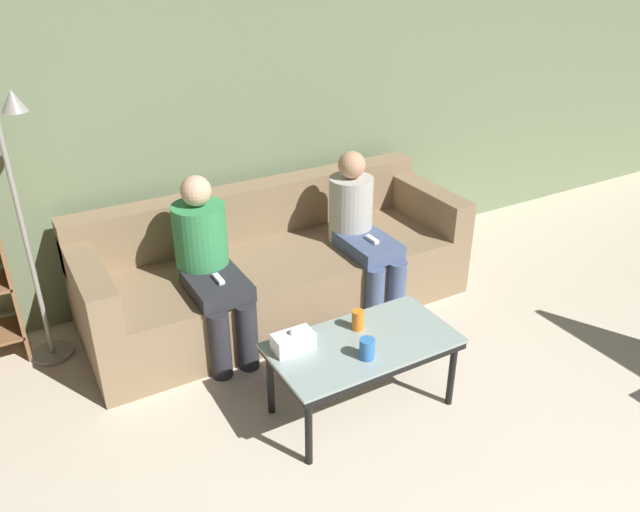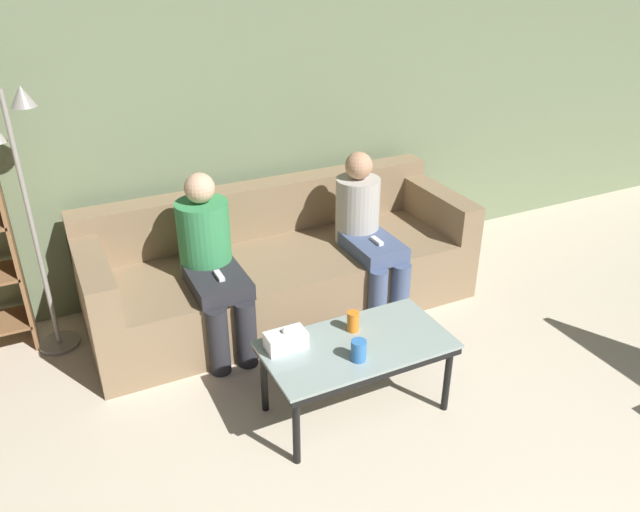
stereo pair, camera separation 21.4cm
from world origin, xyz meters
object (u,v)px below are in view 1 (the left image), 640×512
object	(u,v)px
cup_near_left	(367,349)
cup_near_right	(358,320)
couch	(275,269)
standing_lamp	(21,206)
tissue_box	(293,341)
coffee_table	(363,349)
seated_person_left_end	(208,261)
seated_person_mid_left	(360,227)

from	to	relation	value
cup_near_left	cup_near_right	world-z (taller)	cup_near_right
cup_near_right	couch	bearing A→B (deg)	88.69
couch	cup_near_left	xyz separation A→B (m)	(-0.13, -1.37, 0.21)
couch	cup_near_left	world-z (taller)	couch
cup_near_right	standing_lamp	xyz separation A→B (m)	(-1.48, 1.30, 0.52)
tissue_box	coffee_table	bearing A→B (deg)	-19.13
tissue_box	seated_person_left_end	world-z (taller)	seated_person_left_end
standing_lamp	seated_person_mid_left	xyz separation A→B (m)	(2.07, -0.42, -0.44)
tissue_box	seated_person_mid_left	size ratio (longest dim) A/B	0.20
couch	coffee_table	xyz separation A→B (m)	(-0.06, -1.23, 0.11)
cup_near_left	standing_lamp	size ratio (longest dim) A/B	0.07
coffee_table	seated_person_mid_left	bearing A→B (deg)	58.12
cup_near_left	cup_near_right	xyz separation A→B (m)	(0.10, 0.25, 0.00)
coffee_table	cup_near_right	xyz separation A→B (m)	(0.04, 0.12, 0.10)
cup_near_left	couch	bearing A→B (deg)	84.61
cup_near_left	standing_lamp	xyz separation A→B (m)	(-1.38, 1.55, 0.52)
coffee_table	standing_lamp	world-z (taller)	standing_lamp
cup_near_left	seated_person_left_end	xyz separation A→B (m)	(-0.43, 1.15, 0.10)
couch	seated_person_mid_left	world-z (taller)	seated_person_mid_left
couch	seated_person_left_end	xyz separation A→B (m)	(-0.56, -0.22, 0.31)
cup_near_right	tissue_box	xyz separation A→B (m)	(-0.40, 0.01, -0.01)
cup_near_right	seated_person_left_end	bearing A→B (deg)	120.68
coffee_table	tissue_box	world-z (taller)	tissue_box
seated_person_left_end	couch	bearing A→B (deg)	21.27
couch	seated_person_left_end	world-z (taller)	seated_person_left_end
standing_lamp	coffee_table	bearing A→B (deg)	-44.53
couch	tissue_box	size ratio (longest dim) A/B	12.25
cup_near_right	seated_person_mid_left	world-z (taller)	seated_person_mid_left
tissue_box	couch	bearing A→B (deg)	68.88
couch	seated_person_left_end	distance (m)	0.67
cup_near_left	seated_person_mid_left	distance (m)	1.33
coffee_table	seated_person_mid_left	world-z (taller)	seated_person_mid_left
coffee_table	cup_near_right	bearing A→B (deg)	71.78
couch	cup_near_right	xyz separation A→B (m)	(-0.03, -1.12, 0.21)
couch	standing_lamp	distance (m)	1.69
couch	cup_near_left	distance (m)	1.39
seated_person_mid_left	tissue_box	bearing A→B (deg)	-138.40
cup_near_left	cup_near_right	distance (m)	0.27
coffee_table	seated_person_mid_left	size ratio (longest dim) A/B	0.92
coffee_table	tissue_box	distance (m)	0.40
cup_near_right	cup_near_left	bearing A→B (deg)	-112.52
couch	tissue_box	distance (m)	1.21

